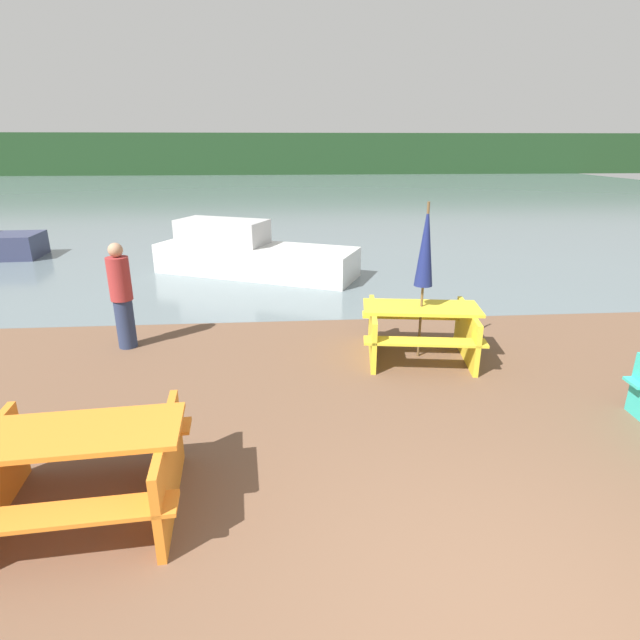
% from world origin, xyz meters
% --- Properties ---
extents(water, '(60.00, 50.00, 0.00)m').
position_xyz_m(water, '(0.00, 31.17, -0.00)').
color(water, slate).
rests_on(water, ground_plane).
extents(far_treeline, '(80.00, 1.60, 4.00)m').
position_xyz_m(far_treeline, '(0.00, 51.17, 2.00)').
color(far_treeline, '#1E3D1E').
rests_on(far_treeline, water).
extents(picnic_table_orange, '(1.82, 1.51, 0.80)m').
position_xyz_m(picnic_table_orange, '(-3.13, 1.43, 0.48)').
color(picnic_table_orange, orange).
rests_on(picnic_table_orange, ground_plane).
extents(picnic_table_yellow, '(1.83, 1.60, 0.78)m').
position_xyz_m(picnic_table_yellow, '(0.58, 4.48, 0.47)').
color(picnic_table_yellow, yellow).
rests_on(picnic_table_yellow, ground_plane).
extents(umbrella_navy, '(0.26, 0.26, 2.25)m').
position_xyz_m(umbrella_navy, '(0.58, 4.48, 1.65)').
color(umbrella_navy, brown).
rests_on(umbrella_navy, ground_plane).
extents(boat, '(4.97, 3.29, 1.26)m').
position_xyz_m(boat, '(-2.19, 9.69, 0.47)').
color(boat, silver).
rests_on(boat, water).
extents(person, '(0.32, 0.32, 1.62)m').
position_xyz_m(person, '(-3.82, 5.19, 0.82)').
color(person, '#283351').
rests_on(person, ground_plane).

